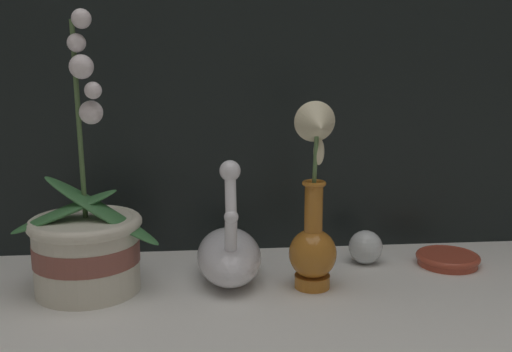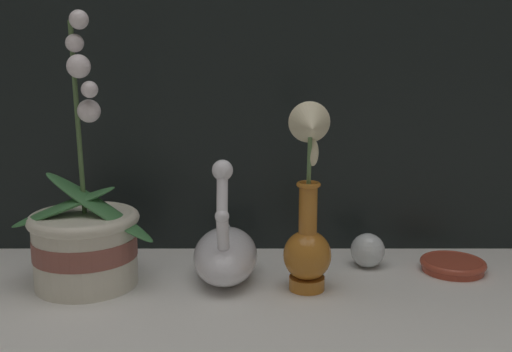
{
  "view_description": "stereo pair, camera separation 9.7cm",
  "coord_description": "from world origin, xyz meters",
  "px_view_note": "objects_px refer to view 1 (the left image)",
  "views": [
    {
      "loc": [
        -0.11,
        -0.86,
        0.39
      ],
      "look_at": [
        -0.02,
        0.15,
        0.18
      ],
      "focal_mm": 42.0,
      "sensor_mm": 36.0,
      "label": 1
    },
    {
      "loc": [
        -0.01,
        -0.87,
        0.39
      ],
      "look_at": [
        -0.02,
        0.15,
        0.18
      ],
      "focal_mm": 42.0,
      "sensor_mm": 36.0,
      "label": 2
    }
  ],
  "objects_px": {
    "orchid_potted_plant": "(86,243)",
    "blue_vase": "(314,218)",
    "glass_sphere": "(366,247)",
    "swan_figurine": "(229,252)",
    "amber_dish": "(448,258)"
  },
  "relations": [
    {
      "from": "orchid_potted_plant",
      "to": "amber_dish",
      "type": "height_order",
      "value": "orchid_potted_plant"
    },
    {
      "from": "blue_vase",
      "to": "glass_sphere",
      "type": "relative_size",
      "value": 4.97
    },
    {
      "from": "blue_vase",
      "to": "glass_sphere",
      "type": "height_order",
      "value": "blue_vase"
    },
    {
      "from": "glass_sphere",
      "to": "swan_figurine",
      "type": "bearing_deg",
      "value": -166.89
    },
    {
      "from": "orchid_potted_plant",
      "to": "blue_vase",
      "type": "relative_size",
      "value": 1.45
    },
    {
      "from": "orchid_potted_plant",
      "to": "glass_sphere",
      "type": "xyz_separation_m",
      "value": [
        0.5,
        0.09,
        -0.05
      ]
    },
    {
      "from": "orchid_potted_plant",
      "to": "amber_dish",
      "type": "xyz_separation_m",
      "value": [
        0.65,
        0.06,
        -0.07
      ]
    },
    {
      "from": "swan_figurine",
      "to": "blue_vase",
      "type": "height_order",
      "value": "blue_vase"
    },
    {
      "from": "blue_vase",
      "to": "swan_figurine",
      "type": "bearing_deg",
      "value": 159.03
    },
    {
      "from": "swan_figurine",
      "to": "glass_sphere",
      "type": "height_order",
      "value": "swan_figurine"
    },
    {
      "from": "glass_sphere",
      "to": "amber_dish",
      "type": "bearing_deg",
      "value": -8.66
    },
    {
      "from": "orchid_potted_plant",
      "to": "blue_vase",
      "type": "xyz_separation_m",
      "value": [
        0.37,
        -0.03,
        0.04
      ]
    },
    {
      "from": "swan_figurine",
      "to": "orchid_potted_plant",
      "type": "bearing_deg",
      "value": -173.54
    },
    {
      "from": "orchid_potted_plant",
      "to": "swan_figurine",
      "type": "bearing_deg",
      "value": 6.46
    },
    {
      "from": "glass_sphere",
      "to": "orchid_potted_plant",
      "type": "bearing_deg",
      "value": -170.02
    }
  ]
}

